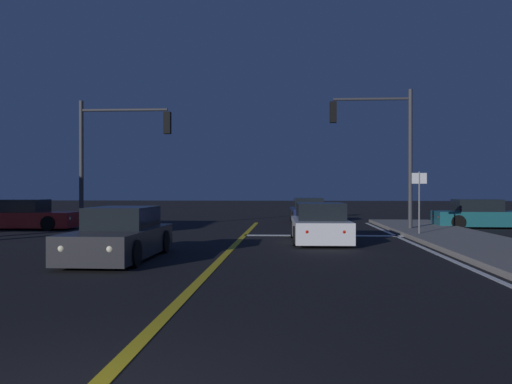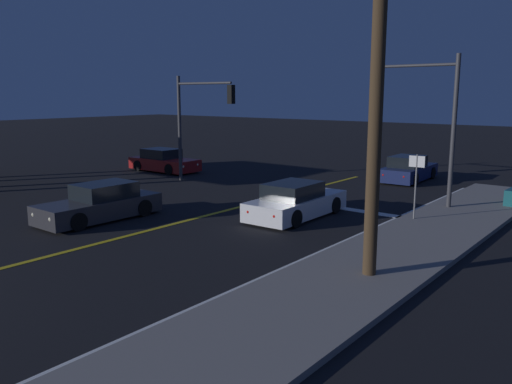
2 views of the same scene
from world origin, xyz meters
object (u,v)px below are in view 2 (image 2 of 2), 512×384
object	(u,v)px
traffic_signal_near_right	(425,108)
traffic_signal_far_left	(198,112)
car_mid_block_navy	(408,170)
car_parked_curb_red	(164,162)
car_lead_oncoming_charcoal	(100,204)
car_following_oncoming_white	(296,202)
street_sign_corner	(416,177)
utility_pole_right	(377,84)

from	to	relation	value
traffic_signal_near_right	traffic_signal_far_left	bearing A→B (deg)	7.11
car_mid_block_navy	traffic_signal_far_left	size ratio (longest dim) A/B	0.81
car_parked_curb_red	car_lead_oncoming_charcoal	distance (m)	12.34
car_lead_oncoming_charcoal	car_mid_block_navy	xyz separation A→B (m)	(5.37, 15.53, -0.00)
car_parked_curb_red	car_lead_oncoming_charcoal	xyz separation A→B (m)	(7.52, -9.79, -0.00)
car_lead_oncoming_charcoal	car_following_oncoming_white	size ratio (longest dim) A/B	0.99
car_mid_block_navy	car_following_oncoming_white	bearing A→B (deg)	-92.11
car_parked_curb_red	car_mid_block_navy	xyz separation A→B (m)	(12.90, 5.74, -0.00)
car_parked_curb_red	street_sign_corner	size ratio (longest dim) A/B	1.81
car_lead_oncoming_charcoal	traffic_signal_near_right	size ratio (longest dim) A/B	0.76
car_parked_curb_red	traffic_signal_far_left	distance (m)	5.82
car_lead_oncoming_charcoal	traffic_signal_far_left	world-z (taller)	traffic_signal_far_left
car_mid_block_navy	utility_pole_right	distance (m)	16.63
car_parked_curb_red	traffic_signal_near_right	xyz separation A→B (m)	(15.86, -0.28, 3.43)
car_lead_oncoming_charcoal	utility_pole_right	bearing A→B (deg)	-177.94
traffic_signal_near_right	utility_pole_right	xyz separation A→B (m)	(2.29, -9.18, 0.77)
car_lead_oncoming_charcoal	street_sign_corner	world-z (taller)	street_sign_corner
utility_pole_right	traffic_signal_far_left	bearing A→B (deg)	150.06
car_following_oncoming_white	car_mid_block_navy	bearing A→B (deg)	88.81
car_following_oncoming_white	traffic_signal_near_right	xyz separation A→B (m)	(2.93, 4.73, 3.43)
utility_pole_right	street_sign_corner	distance (m)	7.24
car_lead_oncoming_charcoal	street_sign_corner	size ratio (longest dim) A/B	1.86
street_sign_corner	traffic_signal_far_left	bearing A→B (deg)	173.40
car_parked_curb_red	utility_pole_right	world-z (taller)	utility_pole_right
street_sign_corner	traffic_signal_near_right	bearing A→B (deg)	107.64
traffic_signal_far_left	street_sign_corner	xyz separation A→B (m)	(12.11, -1.40, -2.01)
car_parked_curb_red	street_sign_corner	world-z (taller)	street_sign_corner
car_parked_curb_red	car_mid_block_navy	bearing A→B (deg)	113.72
car_lead_oncoming_charcoal	traffic_signal_far_left	bearing A→B (deg)	-70.10
street_sign_corner	car_parked_curb_red	bearing A→B (deg)	169.57
car_mid_block_navy	traffic_signal_near_right	distance (m)	7.54
car_following_oncoming_white	utility_pole_right	size ratio (longest dim) A/B	0.50
utility_pole_right	car_lead_oncoming_charcoal	bearing A→B (deg)	-178.26
car_following_oncoming_white	utility_pole_right	distance (m)	8.04
street_sign_corner	car_mid_block_navy	bearing A→B (deg)	113.58
utility_pole_right	street_sign_corner	xyz separation A→B (m)	(-1.40, 6.38, -3.13)
traffic_signal_far_left	car_mid_block_navy	bearing A→B (deg)	41.96
traffic_signal_far_left	car_parked_curb_red	bearing A→B (deg)	160.07
car_parked_curb_red	traffic_signal_near_right	world-z (taller)	traffic_signal_near_right
car_mid_block_navy	traffic_signal_near_right	world-z (taller)	traffic_signal_near_right
car_following_oncoming_white	traffic_signal_far_left	distance (m)	9.45
traffic_signal_near_right	traffic_signal_far_left	size ratio (longest dim) A/B	1.11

